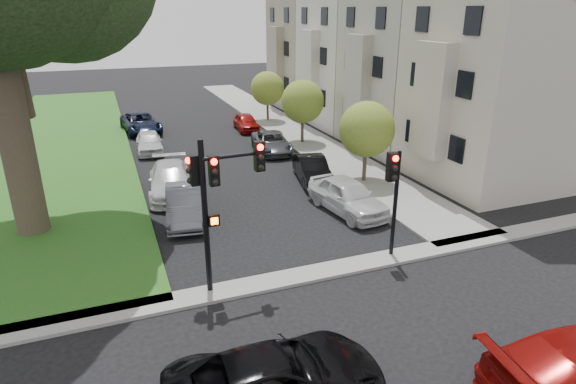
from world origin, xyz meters
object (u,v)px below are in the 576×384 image
object	(u,v)px
traffic_signal_main	(217,189)
car_cross_near	(277,379)
small_tree_c	(267,88)
small_tree_a	(367,129)
small_tree_b	(303,102)
car_parked_2	(272,142)
car_parked_3	(246,122)
car_parked_6	(171,180)
car_parked_5	(185,204)
car_parked_1	(312,169)
car_parked_0	(348,196)
car_parked_7	(149,142)
car_parked_8	(141,123)
traffic_signal_secondary	(394,185)

from	to	relation	value
traffic_signal_main	car_cross_near	bearing A→B (deg)	-89.81
car_cross_near	small_tree_c	bearing A→B (deg)	-16.06
small_tree_a	small_tree_b	world-z (taller)	small_tree_a
car_cross_near	car_parked_2	distance (m)	21.31
traffic_signal_main	car_parked_3	size ratio (longest dim) A/B	1.38
small_tree_a	traffic_signal_main	xyz separation A→B (m)	(-9.60, -7.60, 0.67)
car_parked_6	small_tree_a	bearing A→B (deg)	-3.64
car_parked_5	car_parked_1	bearing A→B (deg)	27.69
car_parked_0	car_parked_1	world-z (taller)	car_parked_0
car_parked_7	car_parked_8	world-z (taller)	car_parked_8
car_cross_near	car_parked_1	world-z (taller)	car_cross_near
car_parked_2	small_tree_c	bearing A→B (deg)	80.97
car_parked_1	traffic_signal_secondary	bearing A→B (deg)	-83.96
traffic_signal_secondary	car_parked_1	distance (m)	9.03
car_parked_6	car_parked_8	bearing A→B (deg)	97.94
traffic_signal_main	car_parked_2	distance (m)	16.67
car_parked_5	car_parked_3	bearing A→B (deg)	72.46
car_parked_0	car_parked_6	xyz separation A→B (m)	(-7.14, 5.14, -0.04)
car_parked_6	car_parked_1	bearing A→B (deg)	1.03
small_tree_c	car_parked_2	distance (m)	9.28
car_cross_near	car_parked_6	bearing A→B (deg)	3.39
traffic_signal_secondary	traffic_signal_main	bearing A→B (deg)	179.62
car_parked_2	small_tree_a	bearing A→B (deg)	-61.82
car_parked_7	car_parked_6	bearing A→B (deg)	-85.70
car_cross_near	car_parked_2	world-z (taller)	car_cross_near
car_cross_near	small_tree_b	bearing A→B (deg)	-21.74
car_parked_2	car_parked_3	bearing A→B (deg)	96.84
car_parked_0	car_parked_1	size ratio (longest dim) A/B	1.12
small_tree_a	car_parked_1	size ratio (longest dim) A/B	1.05
small_tree_b	small_tree_c	bearing A→B (deg)	90.00
small_tree_a	car_parked_0	world-z (taller)	small_tree_a
car_cross_near	car_parked_8	bearing A→B (deg)	3.25
car_parked_7	car_parked_5	bearing A→B (deg)	-85.47
small_tree_c	car_parked_7	distance (m)	11.82
small_tree_a	small_tree_c	world-z (taller)	small_tree_a
car_parked_1	car_parked_3	bearing A→B (deg)	100.86
car_parked_1	car_parked_7	world-z (taller)	car_parked_1
small_tree_c	car_parked_6	bearing A→B (deg)	-125.05
car_parked_2	car_parked_3	xyz separation A→B (m)	(0.14, 6.32, 0.00)
traffic_signal_secondary	small_tree_b	bearing A→B (deg)	78.52
small_tree_b	car_parked_0	xyz separation A→B (m)	(-2.71, -11.82, -2.09)
small_tree_c	car_parked_2	xyz separation A→B (m)	(-2.66, -8.64, -2.06)
car_parked_5	car_parked_8	xyz separation A→B (m)	(-0.31, 17.33, -0.02)
traffic_signal_secondary	car_parked_5	xyz separation A→B (m)	(-6.44, 6.17, -2.12)
traffic_signal_secondary	car_parked_1	bearing A→B (deg)	85.11
traffic_signal_main	small_tree_b	bearing A→B (deg)	59.30
small_tree_c	car_parked_8	world-z (taller)	small_tree_c
car_parked_6	car_parked_5	bearing A→B (deg)	-80.69
small_tree_c	car_parked_5	distance (m)	20.03
small_tree_b	car_parked_6	distance (m)	12.09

